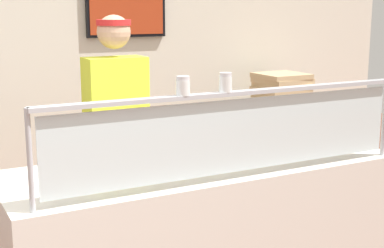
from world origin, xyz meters
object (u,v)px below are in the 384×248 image
(pizza_server, at_px, (146,163))
(pepper_flake_shaker, at_px, (225,84))
(pizza_tray, at_px, (150,165))
(pizza_box_stack, at_px, (282,90))
(parmesan_shaker, at_px, (183,87))
(worker_figure, at_px, (118,135))

(pizza_server, bearing_deg, pepper_flake_shaker, -49.80)
(pizza_tray, height_order, pizza_box_stack, pizza_box_stack)
(pizza_server, relative_size, parmesan_shaker, 3.11)
(worker_figure, xyz_separation_m, pizza_box_stack, (2.01, 0.95, 0.03))
(parmesan_shaker, relative_size, pepper_flake_shaker, 0.96)
(pizza_tray, distance_m, parmesan_shaker, 0.61)
(pepper_flake_shaker, distance_m, worker_figure, 1.12)
(parmesan_shaker, bearing_deg, pizza_tray, 90.88)
(pepper_flake_shaker, height_order, worker_figure, worker_figure)
(pizza_box_stack, bearing_deg, parmesan_shaker, -136.30)
(pizza_tray, distance_m, pizza_server, 0.04)
(pizza_tray, distance_m, pizza_box_stack, 2.60)
(pizza_tray, bearing_deg, worker_figure, 85.46)
(pizza_server, bearing_deg, pizza_tray, 35.15)
(pizza_server, bearing_deg, parmesan_shaker, -80.31)
(pizza_server, xyz_separation_m, pepper_flake_shaker, (0.27, -0.36, 0.45))
(parmesan_shaker, distance_m, pepper_flake_shaker, 0.23)
(pizza_box_stack, bearing_deg, pizza_server, -142.58)
(worker_figure, bearing_deg, pizza_server, -97.25)
(pizza_server, relative_size, pepper_flake_shaker, 2.97)
(pizza_server, height_order, parmesan_shaker, parmesan_shaker)
(pepper_flake_shaker, bearing_deg, pizza_tray, 121.72)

